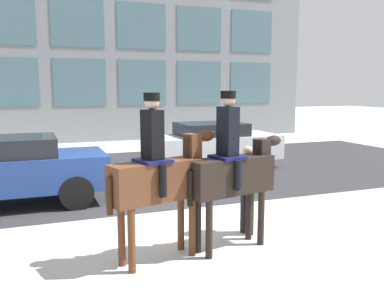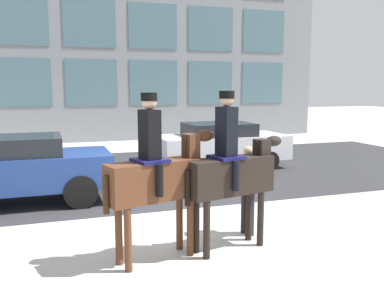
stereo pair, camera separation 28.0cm
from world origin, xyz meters
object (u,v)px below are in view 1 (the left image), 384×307
Objects in this scene: mounted_horse_lead at (159,176)px; mounted_horse_companion at (232,171)px; pedestrian_bystander at (247,183)px; street_car_far_lane at (213,144)px; street_car_near_lane at (15,169)px.

mounted_horse_companion is (1.24, 0.05, -0.02)m from mounted_horse_lead.
street_car_far_lane is at bearing -126.11° from pedestrian_bystander.
street_car_far_lane is at bearing 44.20° from mounted_horse_lead.
mounted_horse_lead is 1.24m from mounted_horse_companion.
mounted_horse_lead is at bearing 169.50° from mounted_horse_companion.
street_car_near_lane is (-3.37, 4.04, -0.47)m from mounted_horse_companion.
pedestrian_bystander is at bearing 1.54° from mounted_horse_lead.
street_car_near_lane is (-2.13, 4.09, -0.49)m from mounted_horse_lead.
mounted_horse_companion is 0.61× the size of street_car_far_lane.
pedestrian_bystander is at bearing -41.78° from street_car_near_lane.
street_car_near_lane is 0.93× the size of street_car_far_lane.
mounted_horse_companion is 5.29m from street_car_near_lane.
mounted_horse_companion reaches higher than street_car_far_lane.
mounted_horse_companion reaches higher than street_car_near_lane.
pedestrian_bystander is (1.81, 0.57, -0.38)m from mounted_horse_lead.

